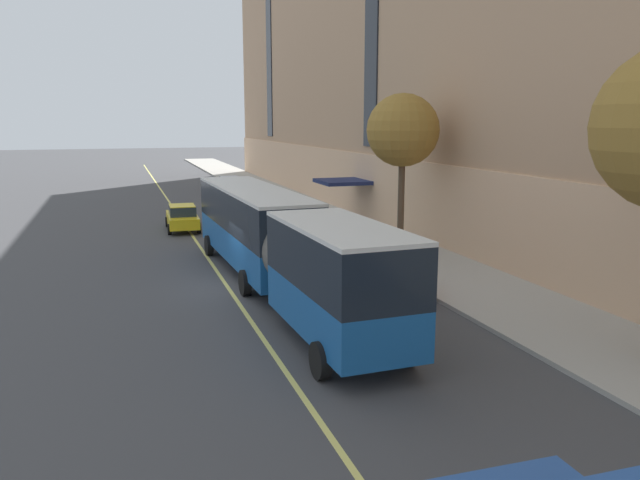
# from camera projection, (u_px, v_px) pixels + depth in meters

# --- Properties ---
(ground_plane) EXTENTS (260.00, 260.00, 0.00)m
(ground_plane) POSITION_uv_depth(u_px,v_px,m) (244.00, 286.00, 25.26)
(ground_plane) COLOR #424244
(sidewalk) EXTENTS (4.86, 160.00, 0.15)m
(sidewalk) POSITION_uv_depth(u_px,v_px,m) (408.00, 255.00, 30.72)
(sidewalk) COLOR #ADA89E
(sidewalk) RESTS_ON ground
(city_bus) EXTENTS (3.42, 19.43, 3.72)m
(city_bus) POSITION_uv_depth(u_px,v_px,m) (277.00, 239.00, 23.82)
(city_bus) COLOR #19569E
(city_bus) RESTS_ON ground
(parked_car_red_1) EXTENTS (2.10, 4.49, 1.56)m
(parked_car_red_1) POSITION_uv_depth(u_px,v_px,m) (386.00, 271.00, 24.42)
(parked_car_red_1) COLOR #B21E19
(parked_car_red_1) RESTS_ON ground
(parked_car_green_2) EXTENTS (2.12, 4.31, 1.56)m
(parked_car_green_2) POSITION_uv_depth(u_px,v_px,m) (308.00, 230.00, 33.68)
(parked_car_green_2) COLOR #23603D
(parked_car_green_2) RESTS_ON ground
(parked_car_silver_3) EXTENTS (2.12, 4.56, 1.56)m
(parked_car_silver_3) POSITION_uv_depth(u_px,v_px,m) (230.00, 185.00, 56.82)
(parked_car_silver_3) COLOR #B7B7BC
(parked_car_silver_3) RESTS_ON ground
(parked_car_green_4) EXTENTS (2.02, 4.60, 1.56)m
(parked_car_green_4) POSITION_uv_depth(u_px,v_px,m) (278.00, 210.00, 40.83)
(parked_car_green_4) COLOR #23603D
(parked_car_green_4) RESTS_ON ground
(taxi_cab) EXTENTS (2.01, 4.52, 1.56)m
(taxi_cab) POSITION_uv_depth(u_px,v_px,m) (182.00, 217.00, 37.89)
(taxi_cab) COLOR yellow
(taxi_cab) RESTS_ON ground
(street_tree_mid_block) EXTENTS (3.57, 3.57, 7.76)m
(street_tree_mid_block) POSITION_uv_depth(u_px,v_px,m) (403.00, 131.00, 30.42)
(street_tree_mid_block) COLOR brown
(street_tree_mid_block) RESTS_ON sidewalk
(lane_centerline) EXTENTS (0.16, 140.00, 0.01)m
(lane_centerline) POSITION_uv_depth(u_px,v_px,m) (216.00, 270.00, 27.86)
(lane_centerline) COLOR #E0D66B
(lane_centerline) RESTS_ON ground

